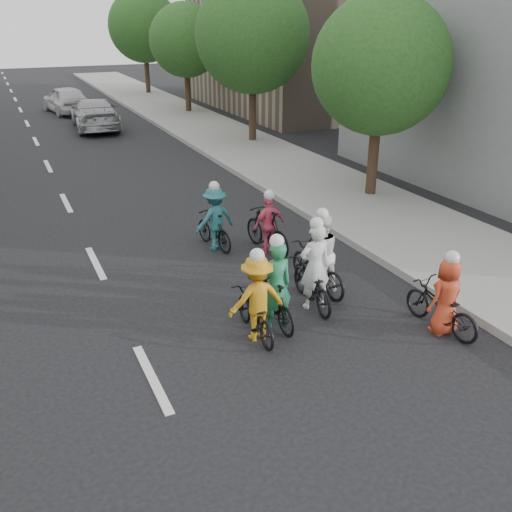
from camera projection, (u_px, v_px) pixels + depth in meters
ground at (152, 378)px, 9.09m from camera, size 120.00×120.00×0.00m
sidewalk_right at (296, 173)px, 20.48m from camera, size 4.00×80.00×0.15m
curb_right at (247, 178)px, 19.73m from camera, size 0.18×80.00×0.18m
bldg_se at (305, 38)px, 33.70m from camera, size 10.00×14.00×8.00m
tree_r_0 at (381, 66)px, 16.41m from camera, size 4.00×4.00×5.97m
tree_r_1 at (252, 35)px, 23.72m from camera, size 4.80×4.80×6.93m
tree_r_2 at (185, 40)px, 31.46m from camera, size 4.00×4.00×5.97m
tree_r_3 at (144, 26)px, 38.77m from camera, size 4.80×4.80×6.93m
cyclist_0 at (215, 223)px, 13.84m from camera, size 1.10×1.61×1.72m
cyclist_1 at (313, 278)px, 11.12m from camera, size 0.77×1.77×1.88m
cyclist_2 at (275, 295)px, 10.37m from camera, size 0.63×1.54×1.84m
cyclist_3 at (318, 262)px, 11.74m from camera, size 0.86×1.91×1.83m
cyclist_4 at (256, 305)px, 10.01m from camera, size 1.04×1.61×1.73m
cyclist_5 at (443, 303)px, 10.25m from camera, size 0.77×1.74×1.60m
cyclist_6 at (268, 228)px, 13.68m from camera, size 0.88×1.85×1.58m
follow_car_lead at (95, 114)px, 28.22m from camera, size 2.41×5.26×1.49m
follow_car_trail at (66, 99)px, 32.82m from camera, size 2.46×4.74×1.54m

